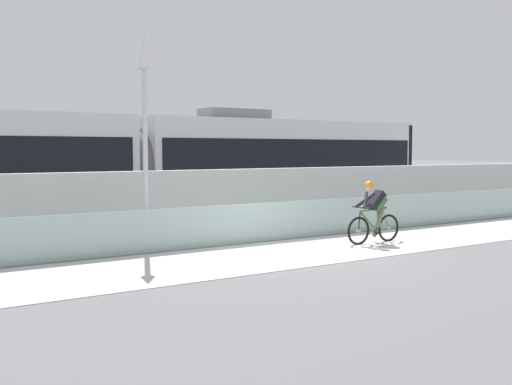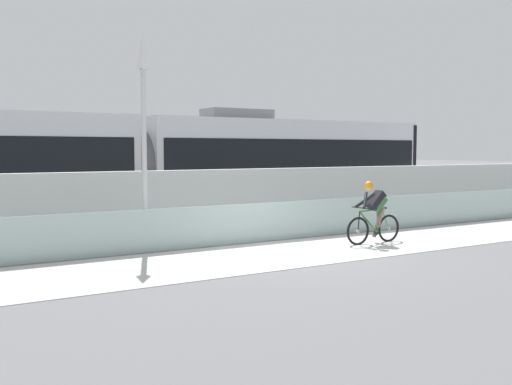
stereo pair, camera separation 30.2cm
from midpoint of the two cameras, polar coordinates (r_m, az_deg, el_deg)
ground_plane at (r=14.08m, az=4.33°, el=-5.73°), size 200.00×200.00×0.00m
bike_path_deck at (r=14.08m, az=4.33°, el=-5.70°), size 32.00×3.20×0.01m
glass_parapet at (r=15.52m, az=0.32°, el=-2.91°), size 32.00×0.05×1.01m
concrete_barrier_wall at (r=17.02m, az=-2.90°, el=-0.88°), size 32.00×0.36×1.84m
tram_rail_near at (r=19.32m, az=-6.45°, el=-3.05°), size 32.00×0.08×0.01m
tram_rail_far at (r=20.62m, az=-8.15°, el=-2.61°), size 32.00×0.08×0.01m
tram at (r=19.30m, az=-11.13°, el=2.52°), size 22.56×2.54×3.81m
cyclist_on_bike at (r=15.55m, az=11.76°, el=-1.96°), size 1.77×0.58×1.61m
lamp_post_antenna at (r=14.40m, az=-10.10°, el=7.59°), size 0.28×0.28×5.20m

